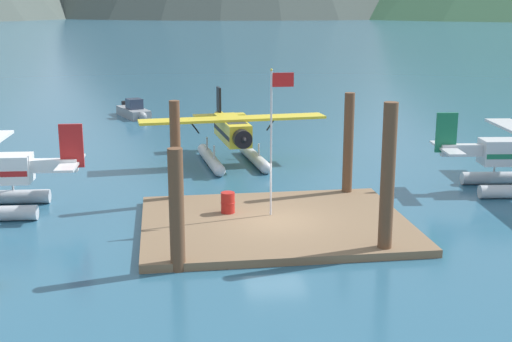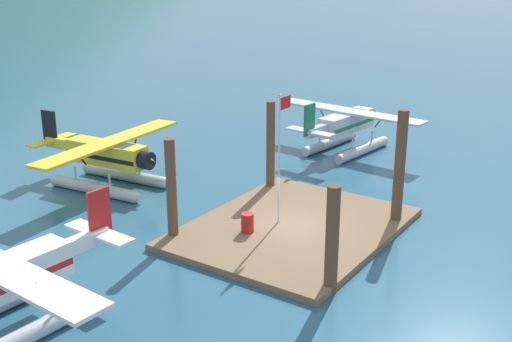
% 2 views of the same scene
% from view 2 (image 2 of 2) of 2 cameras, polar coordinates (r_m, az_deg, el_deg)
% --- Properties ---
extents(ground_plane, '(1200.00, 1200.00, 0.00)m').
position_cam_2_polar(ground_plane, '(29.41, 3.34, -5.43)').
color(ground_plane, '#285670').
extents(dock_platform, '(10.69, 8.44, 0.30)m').
position_cam_2_polar(dock_platform, '(29.35, 3.34, -5.17)').
color(dock_platform, brown).
rests_on(dock_platform, ground).
extents(piling_near_left, '(0.51, 0.51, 4.24)m').
position_cam_2_polar(piling_near_left, '(23.56, 6.87, -6.21)').
color(piling_near_left, brown).
rests_on(piling_near_left, ground).
extents(piling_near_right, '(0.50, 0.50, 5.56)m').
position_cam_2_polar(piling_near_right, '(29.82, 12.80, 0.18)').
color(piling_near_right, brown).
rests_on(piling_near_right, ground).
extents(piling_far_left, '(0.46, 0.46, 4.71)m').
position_cam_2_polar(piling_far_left, '(27.80, -7.63, -1.79)').
color(piling_far_left, brown).
rests_on(piling_far_left, ground).
extents(piling_far_right, '(0.46, 0.46, 4.92)m').
position_cam_2_polar(piling_far_right, '(33.70, 1.32, 2.20)').
color(piling_far_right, brown).
rests_on(piling_far_right, ground).
extents(flagpole, '(0.95, 0.10, 6.04)m').
position_cam_2_polar(flagpole, '(28.45, 2.24, 2.45)').
color(flagpole, silver).
rests_on(flagpole, dock_platform).
extents(fuel_drum, '(0.62, 0.62, 0.88)m').
position_cam_2_polar(fuel_drum, '(28.39, -0.77, -4.69)').
color(fuel_drum, '#AD1E19').
rests_on(fuel_drum, dock_platform).
extents(seaplane_silver_stbd_fwd, '(7.95, 10.49, 3.84)m').
position_cam_2_polar(seaplane_silver_stbd_fwd, '(41.54, 8.16, 3.90)').
color(seaplane_silver_stbd_fwd, '#B7BABF').
rests_on(seaplane_silver_stbd_fwd, ground).
extents(seaplane_white_port_fwd, '(7.98, 10.46, 3.84)m').
position_cam_2_polar(seaplane_white_port_fwd, '(22.91, -21.88, -9.79)').
color(seaplane_white_port_fwd, '#B7BABF').
rests_on(seaplane_white_port_fwd, ground).
extents(seaplane_yellow_bow_centre, '(10.48, 7.96, 3.84)m').
position_cam_2_polar(seaplane_yellow_bow_centre, '(35.37, -13.23, 1.00)').
color(seaplane_yellow_bow_centre, '#B7BABF').
rests_on(seaplane_yellow_bow_centre, ground).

